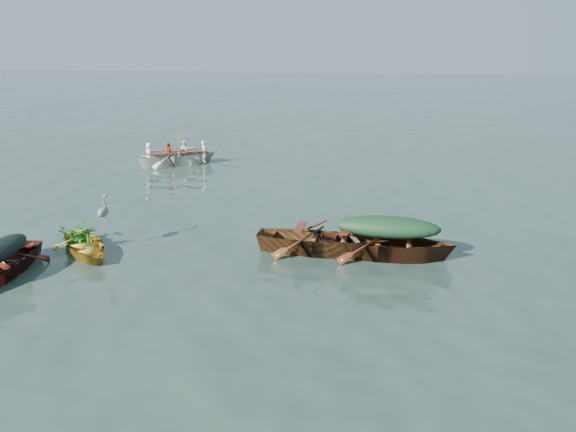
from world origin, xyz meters
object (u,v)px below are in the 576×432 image
at_px(yellow_dinghy, 85,254).
at_px(green_tarp_boat, 386,257).
at_px(heron, 104,217).
at_px(rowed_boat, 178,165).
at_px(open_wooden_boat, 322,253).
at_px(dark_covered_boat, 3,275).

bearing_deg(yellow_dinghy, green_tarp_boat, -35.67).
height_order(yellow_dinghy, heron, heron).
xyz_separation_m(rowed_boat, heron, (1.90, -9.42, 0.83)).
bearing_deg(green_tarp_boat, yellow_dinghy, 99.08).
xyz_separation_m(yellow_dinghy, heron, (0.35, 0.42, 0.83)).
bearing_deg(green_tarp_boat, heron, 96.11).
xyz_separation_m(open_wooden_boat, rowed_boat, (-7.28, 8.65, 0.00)).
distance_m(dark_covered_boat, heron, 2.61).
xyz_separation_m(yellow_dinghy, open_wooden_boat, (5.73, 1.20, 0.00)).
relative_size(yellow_dinghy, open_wooden_boat, 0.63).
distance_m(rowed_boat, heron, 9.65).
xyz_separation_m(yellow_dinghy, rowed_boat, (-1.55, 9.84, 0.00)).
distance_m(green_tarp_boat, heron, 7.03).
distance_m(dark_covered_boat, open_wooden_boat, 7.37).
bearing_deg(dark_covered_boat, open_wooden_boat, 14.98).
relative_size(yellow_dinghy, dark_covered_boat, 0.80).
distance_m(yellow_dinghy, open_wooden_boat, 5.85).
height_order(open_wooden_boat, heron, heron).
distance_m(dark_covered_boat, green_tarp_boat, 8.84).
distance_m(yellow_dinghy, dark_covered_boat, 1.92).
height_order(dark_covered_boat, rowed_boat, rowed_boat).
height_order(open_wooden_boat, rowed_boat, open_wooden_boat).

